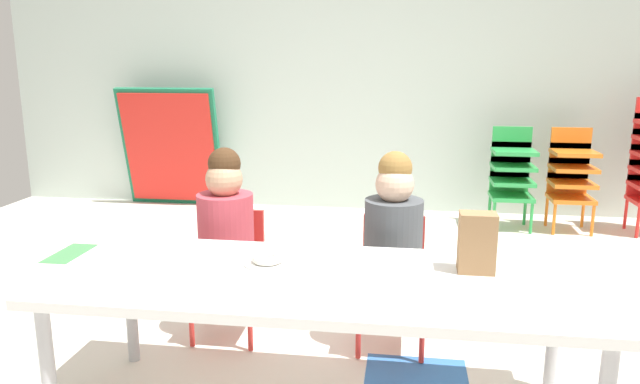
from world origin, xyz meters
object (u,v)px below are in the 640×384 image
at_px(seated_child_near_camera, 226,226).
at_px(seated_child_middle_seat, 393,233).
at_px(folded_activity_table, 171,148).
at_px(paper_plate_near_edge, 268,263).
at_px(craft_table, 321,288).
at_px(donut_powdered_on_plate, 268,258).
at_px(kid_chair_green_stack, 512,171).
at_px(paper_bag_brown, 477,243).
at_px(kid_chair_orange_stack, 571,173).

distance_m(seated_child_near_camera, seated_child_middle_seat, 0.78).
relative_size(seated_child_middle_seat, folded_activity_table, 0.84).
relative_size(seated_child_near_camera, paper_plate_near_edge, 5.10).
relative_size(craft_table, seated_child_near_camera, 2.11).
relative_size(seated_child_middle_seat, donut_powdered_on_plate, 7.65).
height_order(seated_child_near_camera, donut_powdered_on_plate, seated_child_near_camera).
height_order(kid_chair_green_stack, donut_powdered_on_plate, kid_chair_green_stack).
relative_size(kid_chair_green_stack, paper_bag_brown, 3.64).
distance_m(seated_child_near_camera, paper_bag_brown, 1.18).
bearing_deg(paper_plate_near_edge, seated_child_near_camera, 122.36).
height_order(kid_chair_orange_stack, paper_plate_near_edge, kid_chair_orange_stack).
relative_size(kid_chair_green_stack, kid_chair_orange_stack, 1.00).
xyz_separation_m(paper_bag_brown, donut_powdered_on_plate, (-0.77, -0.03, -0.09)).
relative_size(craft_table, kid_chair_green_stack, 2.42).
bearing_deg(donut_powdered_on_plate, folded_activity_table, 118.30).
xyz_separation_m(kid_chair_orange_stack, paper_bag_brown, (-1.02, -2.66, 0.21)).
height_order(craft_table, paper_bag_brown, paper_bag_brown).
distance_m(seated_child_near_camera, donut_powdered_on_plate, 0.59).
distance_m(seated_child_middle_seat, kid_chair_green_stack, 2.36).
relative_size(seated_child_near_camera, folded_activity_table, 0.84).
distance_m(paper_plate_near_edge, donut_powdered_on_plate, 0.02).
bearing_deg(paper_plate_near_edge, folded_activity_table, 118.30).
distance_m(seated_child_near_camera, paper_plate_near_edge, 0.59).
xyz_separation_m(craft_table, paper_plate_near_edge, (-0.22, 0.09, 0.05)).
xyz_separation_m(seated_child_middle_seat, kid_chair_orange_stack, (1.33, 2.19, -0.10)).
distance_m(craft_table, seated_child_middle_seat, 0.64).
xyz_separation_m(craft_table, kid_chair_green_stack, (1.12, 2.78, -0.06)).
bearing_deg(kid_chair_orange_stack, paper_plate_near_edge, -123.59).
distance_m(craft_table, seated_child_near_camera, 0.80).
height_order(seated_child_near_camera, kid_chair_orange_stack, seated_child_near_camera).
bearing_deg(paper_bag_brown, folded_activity_table, 128.78).
bearing_deg(paper_bag_brown, seated_child_middle_seat, 123.19).
xyz_separation_m(seated_child_near_camera, paper_plate_near_edge, (0.32, -0.50, 0.01)).
bearing_deg(seated_child_middle_seat, paper_plate_near_edge, -132.49).
bearing_deg(paper_bag_brown, craft_table, -167.27).
height_order(seated_child_near_camera, seated_child_middle_seat, same).
distance_m(seated_child_middle_seat, donut_powdered_on_plate, 0.68).
height_order(paper_bag_brown, paper_plate_near_edge, paper_bag_brown).
distance_m(paper_bag_brown, donut_powdered_on_plate, 0.77).
bearing_deg(folded_activity_table, kid_chair_orange_stack, -4.97).
xyz_separation_m(folded_activity_table, donut_powdered_on_plate, (1.61, -2.98, 0.05)).
xyz_separation_m(craft_table, seated_child_near_camera, (-0.53, 0.59, 0.04)).
distance_m(kid_chair_green_stack, paper_plate_near_edge, 3.00).
distance_m(kid_chair_orange_stack, donut_powdered_on_plate, 3.23).
height_order(seated_child_near_camera, kid_chair_green_stack, seated_child_near_camera).
xyz_separation_m(kid_chair_green_stack, donut_powdered_on_plate, (-1.34, -2.69, 0.13)).
bearing_deg(seated_child_middle_seat, paper_bag_brown, -56.81).
bearing_deg(kid_chair_green_stack, paper_bag_brown, -102.14).
bearing_deg(folded_activity_table, kid_chair_green_stack, -5.72).
height_order(seated_child_near_camera, folded_activity_table, folded_activity_table).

